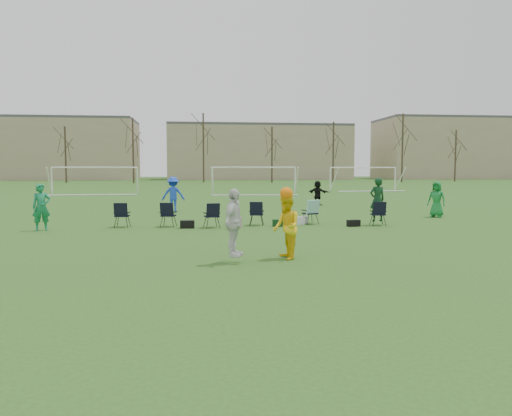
{
  "coord_description": "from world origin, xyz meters",
  "views": [
    {
      "loc": [
        -0.88,
        -11.75,
        2.3
      ],
      "look_at": [
        0.65,
        1.45,
        1.25
      ],
      "focal_mm": 35.0,
      "sensor_mm": 36.0,
      "label": 1
    }
  ],
  "objects": [
    {
      "name": "fielder_green_far",
      "position": [
        10.33,
        10.66,
        0.85
      ],
      "size": [
        0.97,
        0.97,
        1.7
      ],
      "primitive_type": "imported",
      "rotation": [
        0.0,
        0.0,
        -0.78
      ],
      "color": "#157831",
      "rests_on": "ground"
    },
    {
      "name": "sideline_setup",
      "position": [
        1.93,
        8.03,
        0.55
      ],
      "size": [
        10.9,
        1.68,
        1.93
      ],
      "color": "#0F371A",
      "rests_on": "ground"
    },
    {
      "name": "goal_right",
      "position": [
        16.0,
        38.0,
        1.92
      ],
      "size": [
        7.35,
        1.14,
        2.46
      ],
      "rotation": [
        0.0,
        0.0,
        0.14
      ],
      "color": "white",
      "rests_on": "ground"
    },
    {
      "name": "tree_line",
      "position": [
        0.24,
        69.85,
        5.09
      ],
      "size": [
        110.28,
        3.28,
        11.4
      ],
      "color": "#382B21",
      "rests_on": "ground"
    },
    {
      "name": "goal_mid",
      "position": [
        4.0,
        32.0,
        1.92
      ],
      "size": [
        7.4,
        0.63,
        2.46
      ],
      "rotation": [
        0.0,
        0.0,
        -0.07
      ],
      "color": "white",
      "rests_on": "ground"
    },
    {
      "name": "fielder_black",
      "position": [
        6.57,
        18.9,
        0.77
      ],
      "size": [
        1.33,
        1.34,
        1.54
      ],
      "primitive_type": "imported",
      "rotation": [
        0.0,
        0.0,
        2.35
      ],
      "color": "black",
      "rests_on": "ground"
    },
    {
      "name": "fielder_green_near",
      "position": [
        -6.67,
        7.45,
        0.88
      ],
      "size": [
        0.75,
        0.64,
        1.75
      ],
      "primitive_type": "imported",
      "rotation": [
        0.0,
        0.0,
        0.42
      ],
      "color": "#167C4C",
      "rests_on": "ground"
    },
    {
      "name": "center_contest",
      "position": [
        0.74,
        0.48,
        0.92
      ],
      "size": [
        2.09,
        1.36,
        2.35
      ],
      "color": "silver",
      "rests_on": "ground"
    },
    {
      "name": "fielder_blue",
      "position": [
        -2.22,
        15.13,
        0.93
      ],
      "size": [
        1.23,
        0.74,
        1.86
      ],
      "primitive_type": "imported",
      "rotation": [
        0.0,
        0.0,
        3.18
      ],
      "color": "blue",
      "rests_on": "ground"
    },
    {
      "name": "building_row",
      "position": [
        6.73,
        96.0,
        5.99
      ],
      "size": [
        126.0,
        16.0,
        13.0
      ],
      "color": "tan",
      "rests_on": "ground"
    },
    {
      "name": "goal_left",
      "position": [
        -10.0,
        34.0,
        1.92
      ],
      "size": [
        7.39,
        0.76,
        2.46
      ],
      "rotation": [
        0.0,
        0.0,
        0.09
      ],
      "color": "white",
      "rests_on": "ground"
    },
    {
      "name": "ground",
      "position": [
        0.0,
        0.0,
        0.0
      ],
      "size": [
        260.0,
        260.0,
        0.0
      ],
      "primitive_type": "plane",
      "color": "#30541A",
      "rests_on": "ground"
    }
  ]
}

